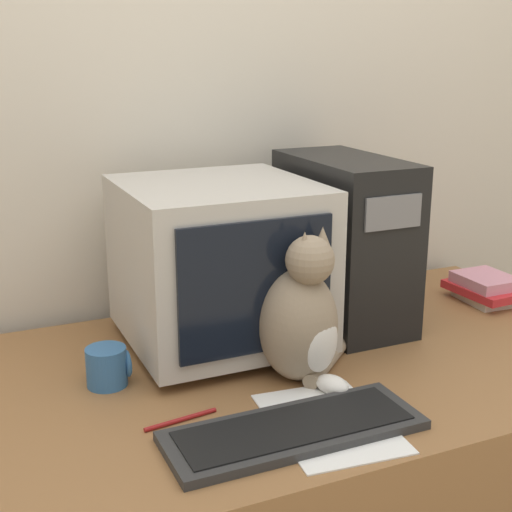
% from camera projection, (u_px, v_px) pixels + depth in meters
% --- Properties ---
extents(wall_back, '(7.00, 0.05, 2.50)m').
position_uv_depth(wall_back, '(198.00, 111.00, 1.88)').
color(wall_back, beige).
rests_on(wall_back, ground_plane).
extents(desk, '(1.69, 0.88, 0.73)m').
position_uv_depth(desk, '(278.00, 506.00, 1.69)').
color(desk, olive).
rests_on(desk, ground_plane).
extents(crt_monitor, '(0.42, 0.44, 0.39)m').
position_uv_depth(crt_monitor, '(219.00, 263.00, 1.64)').
color(crt_monitor, '#BCB7AD').
rests_on(crt_monitor, desk).
extents(computer_tower, '(0.21, 0.42, 0.42)m').
position_uv_depth(computer_tower, '(343.00, 240.00, 1.79)').
color(computer_tower, black).
rests_on(computer_tower, desk).
extents(keyboard, '(0.48, 0.17, 0.02)m').
position_uv_depth(keyboard, '(294.00, 430.00, 1.29)').
color(keyboard, '#2D2D2D').
rests_on(keyboard, desk).
extents(cat, '(0.27, 0.24, 0.33)m').
position_uv_depth(cat, '(302.00, 320.00, 1.48)').
color(cat, gray).
rests_on(cat, desk).
extents(book_stack, '(0.16, 0.21, 0.07)m').
position_uv_depth(book_stack, '(485.00, 288.00, 1.97)').
color(book_stack, beige).
rests_on(book_stack, desk).
extents(pen, '(0.15, 0.03, 0.01)m').
position_uv_depth(pen, '(181.00, 420.00, 1.34)').
color(pen, maroon).
rests_on(pen, desk).
extents(paper_sheet, '(0.24, 0.31, 0.00)m').
position_uv_depth(paper_sheet, '(329.00, 422.00, 1.33)').
color(paper_sheet, white).
rests_on(paper_sheet, desk).
extents(mug, '(0.09, 0.08, 0.08)m').
position_uv_depth(mug, '(108.00, 366.00, 1.48)').
color(mug, '#33669E').
rests_on(mug, desk).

